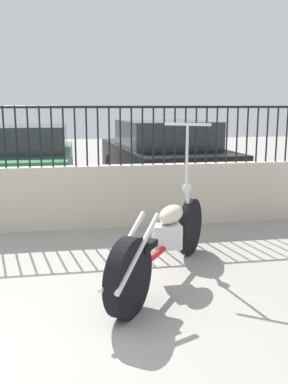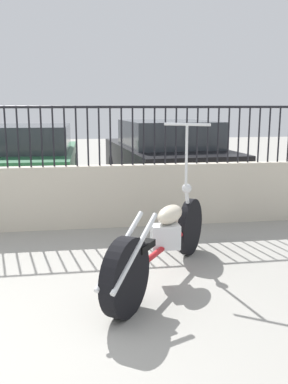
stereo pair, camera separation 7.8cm
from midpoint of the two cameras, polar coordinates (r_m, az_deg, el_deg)
low_wall at (r=6.16m, az=-18.00°, el=-0.99°), size 8.57×0.18×0.89m
fence_railing at (r=6.04m, az=-18.57°, el=8.07°), size 8.57×0.04×0.82m
motorcycle_red at (r=4.15m, az=1.62°, el=-7.03°), size 1.40×2.02×1.53m
car_green at (r=8.84m, az=-15.58°, el=4.28°), size 1.81×4.06×1.34m
car_black at (r=8.63m, az=2.23°, el=4.78°), size 2.11×4.35×1.43m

